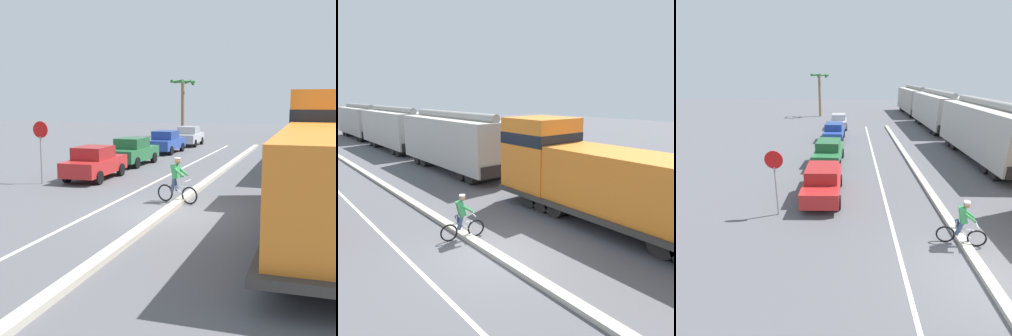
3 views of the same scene
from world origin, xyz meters
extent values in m
plane|color=#56565B|center=(0.00, 0.00, 0.00)|extent=(120.00, 120.00, 0.00)
cube|color=#B2AD9E|center=(0.00, 6.00, 0.08)|extent=(0.36, 36.00, 0.16)
cube|color=silver|center=(-2.40, 6.00, 0.00)|extent=(0.14, 36.00, 0.01)
cube|color=orange|center=(5.28, -1.99, 1.90)|extent=(2.70, 9.86, 2.40)
cube|color=orange|center=(5.28, 3.01, 2.45)|extent=(2.80, 2.80, 3.50)
cube|color=black|center=(5.28, 3.01, 3.24)|extent=(2.83, 2.83, 0.56)
cube|color=#383533|center=(5.28, -1.39, 0.70)|extent=(3.10, 11.60, 0.20)
cylinder|color=#4C4947|center=(5.28, -1.39, 0.55)|extent=(1.10, 3.00, 1.10)
cylinder|color=black|center=(5.28, 2.60, 0.50)|extent=(2.40, 1.00, 1.00)
cylinder|color=black|center=(5.28, 1.80, 0.50)|extent=(2.40, 1.00, 1.00)
cylinder|color=black|center=(5.28, 1.00, 0.50)|extent=(2.40, 1.00, 1.00)
cylinder|color=black|center=(5.28, -3.78, 0.50)|extent=(2.40, 1.00, 1.00)
cylinder|color=black|center=(5.28, -4.58, 0.50)|extent=(2.40, 1.00, 1.00)
cylinder|color=black|center=(5.28, -5.38, 0.50)|extent=(2.40, 1.00, 1.00)
cube|color=#B0AEA6|center=(5.28, 11.61, 2.15)|extent=(2.90, 10.40, 3.10)
cylinder|color=gray|center=(5.28, 11.61, 3.88)|extent=(0.60, 9.88, 0.60)
cube|color=black|center=(5.28, 16.86, 0.95)|extent=(2.61, 0.10, 0.70)
cube|color=black|center=(5.28, 6.36, 0.95)|extent=(2.61, 0.10, 0.70)
cylinder|color=black|center=(5.28, 15.39, 0.45)|extent=(2.46, 0.90, 0.90)
cylinder|color=black|center=(5.28, 14.29, 0.45)|extent=(2.46, 0.90, 0.90)
cylinder|color=black|center=(5.28, 8.94, 0.45)|extent=(2.46, 0.90, 0.90)
cylinder|color=black|center=(5.28, 7.84, 0.45)|extent=(2.46, 0.90, 0.90)
cube|color=#B0ADA6|center=(5.28, 23.21, 2.15)|extent=(2.90, 10.40, 3.10)
cylinder|color=gray|center=(5.28, 23.21, 3.88)|extent=(0.60, 9.88, 0.60)
cube|color=black|center=(5.28, 28.46, 0.95)|extent=(2.61, 0.10, 0.70)
cube|color=black|center=(5.28, 17.96, 0.95)|extent=(2.61, 0.10, 0.70)
cylinder|color=black|center=(5.28, 26.99, 0.45)|extent=(2.46, 0.90, 0.90)
cylinder|color=black|center=(5.28, 25.89, 0.45)|extent=(2.46, 0.90, 0.90)
cylinder|color=black|center=(5.28, 20.54, 0.45)|extent=(2.46, 0.90, 0.90)
cylinder|color=black|center=(5.28, 19.44, 0.45)|extent=(2.46, 0.90, 0.90)
cube|color=#A5A29A|center=(5.28, 34.81, 2.15)|extent=(2.90, 10.40, 3.10)
cylinder|color=gray|center=(5.28, 34.81, 3.88)|extent=(0.60, 9.88, 0.60)
cube|color=black|center=(5.28, 40.06, 0.95)|extent=(2.61, 0.10, 0.70)
cube|color=black|center=(5.28, 29.56, 0.95)|extent=(2.61, 0.10, 0.70)
cylinder|color=black|center=(5.28, 38.59, 0.45)|extent=(2.46, 0.90, 0.90)
cylinder|color=black|center=(5.28, 37.49, 0.45)|extent=(2.46, 0.90, 0.90)
cylinder|color=black|center=(5.28, 32.14, 0.45)|extent=(2.46, 0.90, 0.90)
cylinder|color=black|center=(5.28, 31.04, 0.45)|extent=(2.46, 0.90, 0.90)
cube|color=red|center=(-5.46, 5.40, 0.67)|extent=(1.76, 4.23, 0.70)
cube|color=maroon|center=(-5.45, 5.25, 1.32)|extent=(1.53, 1.92, 0.60)
cube|color=#1E232D|center=(-5.47, 6.25, 1.27)|extent=(1.43, 0.14, 0.51)
cylinder|color=black|center=(-6.28, 6.69, 0.32)|extent=(0.23, 0.64, 0.64)
cylinder|color=black|center=(-4.67, 6.71, 0.32)|extent=(0.23, 0.64, 0.64)
cylinder|color=black|center=(-6.24, 4.09, 0.32)|extent=(0.23, 0.64, 0.64)
cylinder|color=black|center=(-4.63, 4.11, 0.32)|extent=(0.23, 0.64, 0.64)
cube|color=#286B3D|center=(-5.59, 10.67, 0.67)|extent=(1.87, 4.26, 0.70)
cube|color=#225B34|center=(-5.60, 10.52, 1.32)|extent=(1.57, 1.96, 0.60)
cube|color=#1E232D|center=(-5.56, 11.52, 1.27)|extent=(1.43, 0.18, 0.51)
cylinder|color=black|center=(-6.35, 12.00, 0.32)|extent=(0.25, 0.65, 0.64)
cylinder|color=black|center=(-4.73, 11.94, 0.32)|extent=(0.25, 0.65, 0.64)
cylinder|color=black|center=(-6.45, 9.40, 0.32)|extent=(0.25, 0.65, 0.64)
cylinder|color=black|center=(-4.84, 9.34, 0.32)|extent=(0.25, 0.65, 0.64)
cube|color=#28479E|center=(-5.67, 17.27, 0.67)|extent=(1.79, 4.24, 0.70)
cube|color=navy|center=(-5.67, 17.12, 1.32)|extent=(1.54, 1.93, 0.60)
cube|color=#1E232D|center=(-5.65, 18.12, 1.27)|extent=(1.43, 0.15, 0.51)
cylinder|color=black|center=(-6.45, 18.59, 0.32)|extent=(0.23, 0.64, 0.64)
cylinder|color=black|center=(-4.83, 18.55, 0.32)|extent=(0.23, 0.64, 0.64)
cylinder|color=black|center=(-6.50, 15.98, 0.32)|extent=(0.23, 0.64, 0.64)
cylinder|color=black|center=(-4.89, 15.95, 0.32)|extent=(0.23, 0.64, 0.64)
cube|color=#B7BABF|center=(-5.51, 23.03, 0.67)|extent=(1.83, 4.25, 0.70)
cube|color=#9C9EA2|center=(-5.51, 22.88, 1.32)|extent=(1.56, 1.94, 0.60)
cube|color=#1E232D|center=(-5.54, 23.88, 1.27)|extent=(1.43, 0.16, 0.51)
cylinder|color=black|center=(-6.36, 24.31, 0.32)|extent=(0.24, 0.65, 0.64)
cylinder|color=black|center=(-4.75, 24.36, 0.32)|extent=(0.24, 0.65, 0.64)
cylinder|color=black|center=(-6.28, 21.71, 0.32)|extent=(0.24, 0.65, 0.64)
cylinder|color=black|center=(-4.67, 21.76, 0.32)|extent=(0.24, 0.65, 0.64)
torus|color=black|center=(0.38, 1.47, 0.33)|extent=(0.66, 0.21, 0.66)
torus|color=black|center=(-0.64, 1.70, 0.33)|extent=(0.66, 0.21, 0.66)
cylinder|color=silver|center=(-0.13, 1.58, 0.63)|extent=(0.78, 0.22, 0.05)
cylinder|color=silver|center=(-0.03, 1.56, 0.45)|extent=(0.48, 0.16, 0.36)
cylinder|color=silver|center=(-0.34, 1.63, 0.78)|extent=(0.04, 0.04, 0.30)
cylinder|color=silver|center=(0.30, 1.49, 0.88)|extent=(0.14, 0.48, 0.04)
cylinder|color=#38476B|center=(-0.22, 1.71, 0.68)|extent=(0.33, 0.20, 0.52)
cylinder|color=#38476B|center=(-0.27, 1.51, 0.68)|extent=(0.29, 0.20, 0.52)
cube|color=#338C4C|center=(-0.18, 1.60, 1.20)|extent=(0.39, 0.40, 0.57)
sphere|color=#9E7051|center=(-0.11, 1.58, 1.59)|extent=(0.22, 0.22, 0.22)
cylinder|color=white|center=(-0.11, 1.58, 1.69)|extent=(0.22, 0.22, 0.05)
cylinder|color=#338C4C|center=(0.05, 1.71, 1.20)|extent=(0.47, 0.19, 0.36)
cylinder|color=#338C4C|center=(-0.02, 1.40, 1.20)|extent=(0.47, 0.19, 0.36)
cylinder|color=gray|center=(-7.22, 3.51, 1.10)|extent=(0.07, 0.07, 2.20)
cylinder|color=red|center=(-7.22, 3.53, 2.50)|extent=(0.76, 0.03, 0.76)
cylinder|color=white|center=(-7.22, 3.55, 2.50)|extent=(0.48, 0.01, 0.48)
cylinder|color=#846647|center=(-8.64, 31.99, 2.82)|extent=(0.36, 0.36, 5.63)
cone|color=#2D7033|center=(-7.75, 32.06, 5.68)|extent=(0.45, 1.84, 0.75)
cone|color=#2D7033|center=(-8.22, 32.79, 5.68)|extent=(1.77, 1.14, 0.62)
cone|color=#2D7033|center=(-8.96, 32.84, 5.68)|extent=(1.80, 0.93, 0.33)
cone|color=#2D7033|center=(-9.54, 32.03, 5.68)|extent=(0.39, 1.81, 0.33)
cone|color=#2D7033|center=(-9.08, 31.21, 5.68)|extent=(1.74, 1.16, 0.37)
cone|color=#2D7033|center=(-8.10, 31.28, 5.68)|extent=(1.63, 1.35, 0.38)
camera|label=1|loc=(4.81, -14.96, 3.86)|focal=50.00mm
camera|label=2|loc=(-5.96, -8.33, 5.28)|focal=35.00mm
camera|label=3|loc=(-4.07, -6.50, 5.78)|focal=28.00mm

